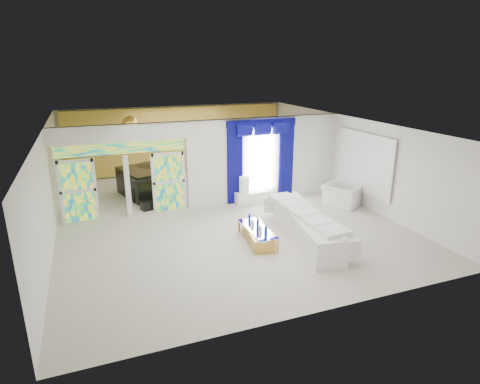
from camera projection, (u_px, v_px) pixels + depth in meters
name	position (u px, v px, depth m)	size (l,w,h in m)	color
floor	(219.00, 214.00, 13.40)	(12.00, 12.00, 0.00)	#B7AF9E
dividing_wall	(266.00, 159.00, 14.56)	(5.70, 0.18, 3.00)	white
dividing_header	(120.00, 133.00, 12.49)	(4.30, 0.18, 0.55)	white
stained_panel_left	(78.00, 191.00, 12.53)	(0.95, 0.04, 2.00)	#994C3F
stained_panel_right	(169.00, 182.00, 13.50)	(0.95, 0.04, 2.00)	#994C3F
stained_transom	(122.00, 148.00, 12.63)	(4.00, 0.05, 0.35)	#994C3F
window_pane	(261.00, 161.00, 14.40)	(1.00, 0.02, 2.30)	white
blue_drape_left	(235.00, 165.00, 14.05)	(0.55, 0.10, 2.80)	#09044D
blue_drape_right	(286.00, 160.00, 14.73)	(0.55, 0.10, 2.80)	#09044D
blue_pelmet	(262.00, 123.00, 13.96)	(2.60, 0.12, 0.25)	#09044D
wall_mirror	(365.00, 163.00, 13.72)	(0.04, 2.70, 1.90)	white
gold_curtains	(178.00, 140.00, 18.19)	(9.70, 0.12, 2.90)	#B7812C
white_sofa	(305.00, 226.00, 11.43)	(0.83, 3.87, 0.74)	white
coffee_table	(257.00, 235.00, 11.29)	(0.56, 1.68, 0.37)	#B98B39
console_table	(252.00, 197.00, 14.44)	(1.22, 0.39, 0.41)	white
table_lamp	(244.00, 185.00, 14.19)	(0.36, 0.36, 0.58)	white
armchair	(342.00, 195.00, 14.09)	(1.16, 1.02, 0.76)	white
grand_piano	(146.00, 182.00, 15.20)	(1.54, 2.02, 1.02)	black
piano_bench	(154.00, 204.00, 13.89)	(0.85, 0.33, 0.28)	black
tv_console	(70.00, 187.00, 14.87)	(0.58, 0.53, 0.85)	tan
chandelier	(130.00, 124.00, 14.83)	(0.60, 0.60, 0.60)	gold
decanters	(258.00, 226.00, 11.19)	(0.18, 1.19, 0.28)	navy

